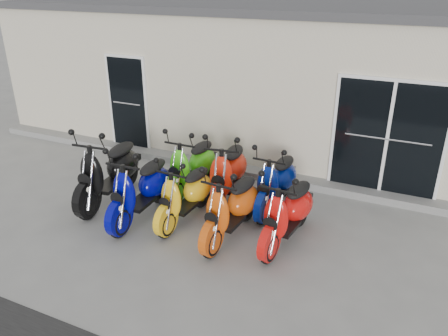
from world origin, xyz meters
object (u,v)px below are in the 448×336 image
at_px(scooter_back_red, 228,165).
at_px(scooter_back_green, 192,158).
at_px(scooter_front_blue, 140,180).
at_px(scooter_front_orange_b, 232,199).
at_px(scooter_front_orange_a, 185,187).
at_px(scooter_front_red, 288,204).
at_px(scooter_front_black, 108,162).
at_px(scooter_back_blue, 277,174).

bearing_deg(scooter_back_red, scooter_back_green, 168.41).
bearing_deg(scooter_front_blue, scooter_front_orange_b, 0.88).
height_order(scooter_front_orange_b, scooter_back_green, scooter_back_green).
height_order(scooter_front_orange_a, scooter_front_orange_b, scooter_front_orange_b).
relative_size(scooter_front_blue, scooter_front_red, 1.05).
xyz_separation_m(scooter_front_orange_a, scooter_front_red, (1.80, 0.08, 0.04)).
xyz_separation_m(scooter_front_black, scooter_front_orange_a, (1.66, -0.06, -0.13)).
distance_m(scooter_front_black, scooter_back_blue, 3.11).
xyz_separation_m(scooter_back_green, scooter_back_red, (0.79, -0.04, 0.03)).
distance_m(scooter_front_black, scooter_front_orange_b, 2.60).
distance_m(scooter_front_red, scooter_back_blue, 1.12).
bearing_deg(scooter_back_blue, scooter_front_black, -158.79).
height_order(scooter_front_orange_a, scooter_front_red, scooter_front_red).
height_order(scooter_front_black, scooter_back_blue, scooter_front_black).
xyz_separation_m(scooter_front_red, scooter_back_blue, (-0.52, 1.00, -0.01)).
bearing_deg(scooter_front_blue, scooter_front_orange_a, 15.10).
xyz_separation_m(scooter_front_black, scooter_front_blue, (0.90, -0.29, -0.06)).
relative_size(scooter_front_black, scooter_front_orange_b, 1.14).
height_order(scooter_front_red, scooter_back_green, scooter_back_green).
xyz_separation_m(scooter_front_black, scooter_back_red, (2.02, 0.94, -0.05)).
height_order(scooter_front_blue, scooter_front_red, scooter_front_blue).
bearing_deg(scooter_front_black, scooter_back_red, 19.48).
bearing_deg(scooter_front_red, scooter_front_orange_b, -158.47).
bearing_deg(scooter_back_green, scooter_front_red, -23.08).
bearing_deg(scooter_front_orange_b, scooter_front_black, 179.63).
relative_size(scooter_front_red, scooter_back_green, 0.97).
relative_size(scooter_front_black, scooter_back_blue, 1.16).
height_order(scooter_front_blue, scooter_back_blue, scooter_front_blue).
xyz_separation_m(scooter_front_orange_a, scooter_back_green, (-0.43, 1.04, 0.06)).
bearing_deg(scooter_front_black, scooter_front_orange_a, -7.52).
distance_m(scooter_front_orange_a, scooter_back_blue, 1.67).
bearing_deg(scooter_back_green, scooter_front_orange_b, -40.84).
height_order(scooter_front_black, scooter_front_orange_a, scooter_front_black).
xyz_separation_m(scooter_front_black, scooter_back_green, (1.22, 0.98, -0.08)).
relative_size(scooter_front_black, scooter_front_orange_a, 1.21).
height_order(scooter_front_blue, scooter_back_green, scooter_front_blue).
bearing_deg(scooter_front_orange_a, scooter_back_blue, 43.21).
distance_m(scooter_front_black, scooter_front_orange_a, 1.66).
height_order(scooter_front_black, scooter_front_orange_b, scooter_front_black).
distance_m(scooter_back_green, scooter_back_blue, 1.71).
height_order(scooter_front_orange_a, scooter_back_blue, scooter_back_blue).
bearing_deg(scooter_front_blue, scooter_front_red, 4.97).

